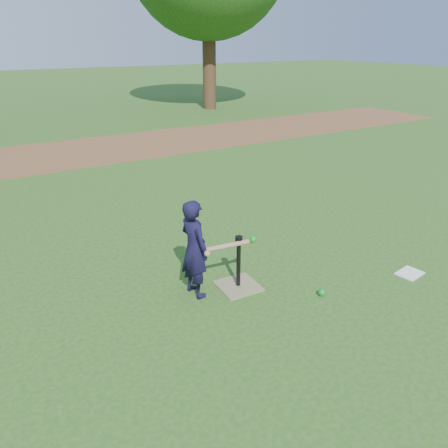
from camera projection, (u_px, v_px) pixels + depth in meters
ground at (245, 303)px, 4.55m from camera, size 80.00×80.00×0.00m
dirt_strip at (68, 153)px, 10.42m from camera, size 24.00×3.00×0.01m
child at (194, 249)px, 4.51m from camera, size 0.30×0.42×1.07m
wiffle_ball_ground at (322, 292)px, 4.66m from camera, size 0.08×0.08×0.08m
clipboard at (410, 273)px, 5.11m from camera, size 0.33×0.27×0.01m
batting_tee at (238, 278)px, 4.80m from camera, size 0.46×0.46×0.61m
swing_action at (233, 245)px, 4.54m from camera, size 0.63×0.17×0.11m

